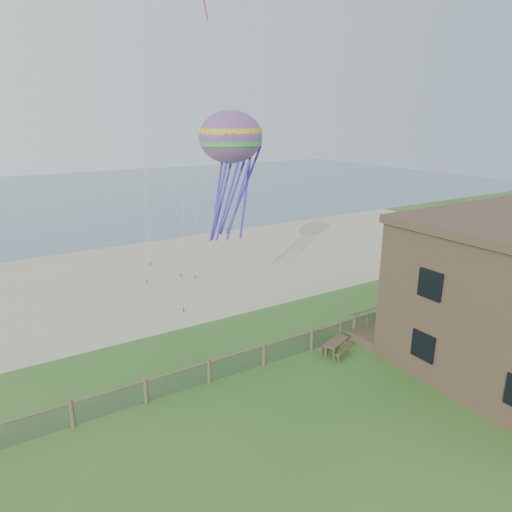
% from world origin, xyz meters
% --- Properties ---
extents(ground, '(160.00, 160.00, 0.00)m').
position_xyz_m(ground, '(0.00, 0.00, 0.00)').
color(ground, '#285E20').
rests_on(ground, ground).
extents(sand_beach, '(72.00, 20.00, 0.02)m').
position_xyz_m(sand_beach, '(0.00, 22.00, 0.00)').
color(sand_beach, tan).
rests_on(sand_beach, ground).
extents(ocean, '(160.00, 68.00, 0.02)m').
position_xyz_m(ocean, '(0.00, 66.00, 0.00)').
color(ocean, slate).
rests_on(ocean, ground).
extents(chainlink_fence, '(36.20, 0.20, 1.25)m').
position_xyz_m(chainlink_fence, '(0.00, 6.00, 0.55)').
color(chainlink_fence, brown).
rests_on(chainlink_fence, ground).
extents(motel_deck, '(15.00, 2.00, 0.50)m').
position_xyz_m(motel_deck, '(13.00, 5.00, 0.25)').
color(motel_deck, brown).
rests_on(motel_deck, ground).
extents(picnic_table, '(1.97, 1.74, 0.69)m').
position_xyz_m(picnic_table, '(3.82, 5.00, 0.35)').
color(picnic_table, brown).
rests_on(picnic_table, ground).
extents(octopus_kite, '(4.10, 3.32, 7.40)m').
position_xyz_m(octopus_kite, '(1.22, 11.24, 8.92)').
color(octopus_kite, red).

